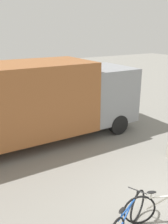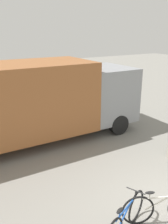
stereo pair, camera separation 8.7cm
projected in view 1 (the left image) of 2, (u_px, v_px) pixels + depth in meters
name	position (u px, v px, depth m)	size (l,w,h in m)	color
delivery_truck	(21.00, 101.00, 9.04)	(9.17, 2.65, 3.02)	#99592D
bicycle_near	(127.00, 219.00, 5.20)	(1.67, 0.76, 0.84)	black
bicycle_middle	(162.00, 207.00, 5.55)	(1.66, 0.77, 0.84)	black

